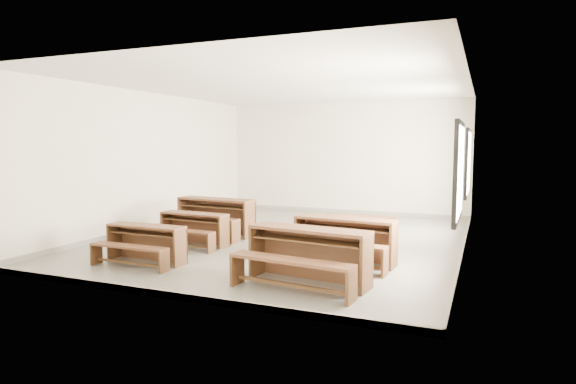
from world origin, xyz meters
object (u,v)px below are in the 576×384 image
at_px(desk_set_3, 307,252).
at_px(desk_set_4, 344,237).
at_px(desk_set_0, 145,241).
at_px(desk_set_2, 214,214).
at_px(desk_set_5, 360,229).
at_px(desk_set_1, 193,227).

distance_m(desk_set_3, desk_set_4, 1.36).
xyz_separation_m(desk_set_3, desk_set_4, (0.16, 1.35, -0.02)).
relative_size(desk_set_3, desk_set_4, 1.06).
bearing_deg(desk_set_3, desk_set_4, 90.16).
distance_m(desk_set_0, desk_set_2, 2.61).
relative_size(desk_set_3, desk_set_5, 1.30).
bearing_deg(desk_set_4, desk_set_3, -92.18).
bearing_deg(desk_set_4, desk_set_1, 179.21).
height_order(desk_set_2, desk_set_5, desk_set_2).
distance_m(desk_set_0, desk_set_4, 3.35).
bearing_deg(desk_set_2, desk_set_1, -76.23).
relative_size(desk_set_0, desk_set_4, 0.81).
bearing_deg(desk_set_1, desk_set_2, 101.21).
bearing_deg(desk_set_5, desk_set_4, -92.64).
height_order(desk_set_0, desk_set_1, desk_set_1).
bearing_deg(desk_set_0, desk_set_1, 92.23).
xyz_separation_m(desk_set_2, desk_set_4, (3.32, -1.37, -0.02)).
height_order(desk_set_2, desk_set_3, desk_set_2).
relative_size(desk_set_1, desk_set_5, 1.01).
bearing_deg(desk_set_2, desk_set_5, 4.11).
height_order(desk_set_0, desk_set_5, desk_set_0).
relative_size(desk_set_0, desk_set_5, 0.98).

